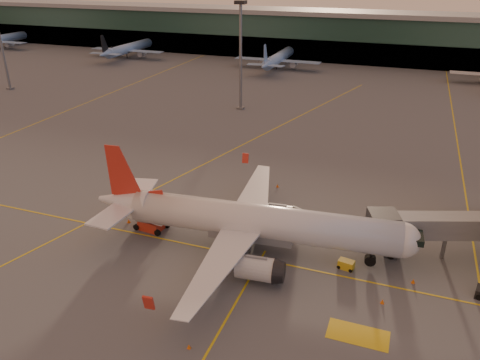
% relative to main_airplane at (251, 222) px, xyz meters
% --- Properties ---
extents(ground, '(600.00, 600.00, 0.00)m').
position_rel_main_airplane_xyz_m(ground, '(-3.07, -6.70, -4.04)').
color(ground, '#4C4F54').
rests_on(ground, ground).
extents(taxi_markings, '(100.12, 173.00, 0.01)m').
position_rel_main_airplane_xyz_m(taxi_markings, '(-10.39, 37.79, -4.04)').
color(taxi_markings, gold).
rests_on(taxi_markings, ground).
extents(terminal, '(400.00, 20.00, 17.60)m').
position_rel_main_airplane_xyz_m(terminal, '(-3.07, 135.09, 4.72)').
color(terminal, '#19382D').
rests_on(terminal, ground).
extents(mast_west_near, '(2.40, 2.40, 25.60)m').
position_rel_main_airplane_xyz_m(mast_west_near, '(-23.07, 59.30, 10.82)').
color(mast_west_near, slate).
rests_on(mast_west_near, ground).
extents(distant_aircraft_row, '(290.00, 34.00, 13.00)m').
position_rel_main_airplane_xyz_m(distant_aircraft_row, '(-24.07, 111.30, -4.04)').
color(distant_aircraft_row, '#80A4D6').
rests_on(distant_aircraft_row, ground).
extents(main_airplane, '(41.22, 37.21, 12.43)m').
position_rel_main_airplane_xyz_m(main_airplane, '(0.00, 0.00, 0.00)').
color(main_airplane, silver).
rests_on(main_airplane, ground).
extents(jet_bridge, '(19.80, 9.51, 6.07)m').
position_rel_main_airplane_xyz_m(jet_bridge, '(24.19, 6.97, 0.15)').
color(jet_bridge, slate).
rests_on(jet_bridge, ground).
extents(catering_truck, '(5.82, 3.05, 4.35)m').
position_rel_main_airplane_xyz_m(catering_truck, '(-14.61, 0.13, -1.57)').
color(catering_truck, red).
rests_on(catering_truck, ground).
extents(gpu_cart, '(2.05, 1.44, 1.10)m').
position_rel_main_airplane_xyz_m(gpu_cart, '(12.11, 0.02, -3.50)').
color(gpu_cart, gold).
rests_on(gpu_cart, ground).
extents(cone_nose, '(0.43, 0.43, 0.55)m').
position_rel_main_airplane_xyz_m(cone_nose, '(19.77, -0.16, -3.78)').
color(cone_nose, '#E7600C').
rests_on(cone_nose, ground).
extents(cone_tail, '(0.46, 0.46, 0.59)m').
position_rel_main_airplane_xyz_m(cone_tail, '(-18.31, 0.46, -3.76)').
color(cone_tail, '#E7600C').
rests_on(cone_tail, ground).
extents(cone_wing_right, '(0.38, 0.38, 0.49)m').
position_rel_main_airplane_xyz_m(cone_wing_right, '(0.08, -18.08, -3.81)').
color(cone_wing_right, '#E7600C').
rests_on(cone_wing_right, ground).
extents(cone_wing_left, '(0.43, 0.43, 0.54)m').
position_rel_main_airplane_xyz_m(cone_wing_left, '(-1.79, 18.84, -3.78)').
color(cone_wing_left, '#E7600C').
rests_on(cone_wing_left, ground).
extents(cone_fwd, '(0.42, 0.42, 0.53)m').
position_rel_main_airplane_xyz_m(cone_fwd, '(16.77, -5.02, -3.78)').
color(cone_fwd, '#E7600C').
rests_on(cone_fwd, ground).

